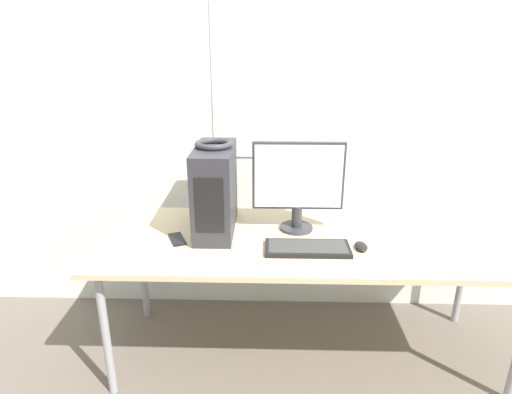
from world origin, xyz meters
TOP-DOWN VIEW (x-y plane):
  - wall_back at (-0.00, 0.92)m, footprint 8.00×0.07m
  - desk at (0.00, 0.39)m, footprint 2.09×0.79m
  - pc_tower at (-0.48, 0.48)m, footprint 0.19×0.45m
  - headphones at (-0.48, 0.48)m, footprint 0.19×0.19m
  - monitor_main at (-0.05, 0.50)m, footprint 0.47×0.17m
  - keyboard at (-0.02, 0.26)m, footprint 0.40×0.17m
  - mouse at (0.24, 0.28)m, footprint 0.06×0.10m
  - cell_phone at (-0.66, 0.35)m, footprint 0.12×0.16m

SIDE VIEW (x-z plane):
  - desk at x=0.00m, z-range 0.31..1.02m
  - cell_phone at x=-0.66m, z-range 0.71..0.72m
  - keyboard at x=-0.02m, z-range 0.71..0.73m
  - mouse at x=0.24m, z-range 0.71..0.73m
  - pc_tower at x=-0.48m, z-range 0.71..1.15m
  - monitor_main at x=-0.05m, z-range 0.73..1.20m
  - headphones at x=-0.48m, z-range 1.15..1.18m
  - wall_back at x=0.00m, z-range 0.00..2.70m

